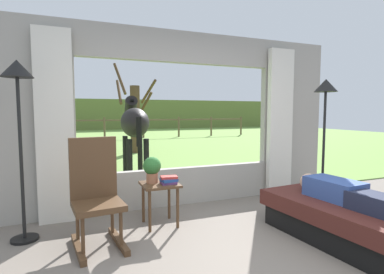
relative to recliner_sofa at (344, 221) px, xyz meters
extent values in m
cube|color=#9E998E|center=(-3.22, 1.89, 1.06)|extent=(1.15, 0.12, 2.55)
cube|color=#9E998E|center=(0.83, 1.89, 1.06)|extent=(1.15, 0.12, 2.55)
cube|color=#9E998E|center=(-1.19, 1.89, 0.06)|extent=(2.90, 0.12, 0.55)
cube|color=#9E998E|center=(-1.19, 1.89, 2.11)|extent=(2.90, 0.12, 0.45)
cube|color=silver|center=(-2.88, 1.75, 0.98)|extent=(0.44, 0.10, 2.40)
cube|color=silver|center=(0.50, 1.75, 0.98)|extent=(0.44, 0.10, 2.40)
cube|color=#759E47|center=(-1.19, 12.79, -0.21)|extent=(36.00, 21.68, 0.02)
cube|color=olive|center=(-1.19, 22.63, 0.98)|extent=(36.00, 2.00, 2.40)
cube|color=black|center=(0.00, 0.00, -0.10)|extent=(0.95, 1.63, 0.24)
cube|color=#471E19|center=(0.00, 0.00, 0.11)|extent=(1.04, 1.77, 0.18)
cube|color=#334C8C|center=(0.00, 0.15, 0.31)|extent=(0.39, 0.63, 0.22)
sphere|color=tan|center=(0.00, 0.54, 0.31)|extent=(0.20, 0.20, 0.20)
cube|color=#4C331E|center=(-2.46, 0.81, 0.22)|extent=(0.53, 0.53, 0.06)
cube|color=#4C331E|center=(-2.49, 1.02, 0.56)|extent=(0.48, 0.11, 0.68)
cube|color=#4C331E|center=(-2.66, 0.78, -0.19)|extent=(0.14, 0.68, 0.06)
cube|color=#4C331E|center=(-2.27, 0.83, -0.19)|extent=(0.14, 0.68, 0.06)
cylinder|color=#4C331E|center=(-2.62, 0.61, 0.02)|extent=(0.04, 0.04, 0.38)
cylinder|color=#4C331E|center=(-2.27, 0.65, 0.02)|extent=(0.04, 0.04, 0.38)
cylinder|color=#4C331E|center=(-2.66, 0.97, 0.02)|extent=(0.04, 0.04, 0.38)
cylinder|color=#4C331E|center=(-2.31, 1.01, 0.02)|extent=(0.04, 0.04, 0.38)
cube|color=#4C331E|center=(-1.71, 1.18, 0.29)|extent=(0.44, 0.44, 0.03)
cylinder|color=#4C331E|center=(-1.88, 1.01, 0.03)|extent=(0.04, 0.04, 0.49)
cylinder|color=#4C331E|center=(-1.54, 1.01, 0.03)|extent=(0.04, 0.04, 0.49)
cylinder|color=#4C331E|center=(-1.88, 1.35, 0.03)|extent=(0.04, 0.04, 0.49)
cylinder|color=#4C331E|center=(-1.54, 1.35, 0.03)|extent=(0.04, 0.04, 0.49)
cylinder|color=#9E6042|center=(-1.79, 1.24, 0.36)|extent=(0.14, 0.14, 0.12)
sphere|color=#2D6B2D|center=(-1.79, 1.24, 0.51)|extent=(0.22, 0.22, 0.22)
cube|color=#59336B|center=(-1.62, 1.11, 0.31)|extent=(0.19, 0.15, 0.03)
cube|color=#23478C|center=(-1.62, 1.11, 0.35)|extent=(0.21, 0.17, 0.04)
cube|color=#B22D28|center=(-1.62, 1.12, 0.38)|extent=(0.21, 0.15, 0.03)
cylinder|color=black|center=(-3.20, 1.29, -0.20)|extent=(0.28, 0.28, 0.03)
cylinder|color=black|center=(-3.20, 1.29, 0.65)|extent=(0.04, 0.04, 1.74)
cone|color=black|center=(-3.20, 1.29, 1.62)|extent=(0.32, 0.32, 0.18)
cylinder|color=black|center=(0.66, 0.96, -0.20)|extent=(0.28, 0.28, 0.03)
cylinder|color=black|center=(0.66, 0.96, 0.62)|extent=(0.04, 0.04, 1.67)
cone|color=black|center=(0.66, 0.96, 1.54)|extent=(0.32, 0.32, 0.18)
ellipsoid|color=black|center=(-1.50, 3.81, 0.95)|extent=(0.64, 1.27, 0.60)
cylinder|color=black|center=(-1.46, 4.49, 1.26)|extent=(0.30, 0.62, 0.53)
ellipsoid|color=black|center=(-1.44, 4.73, 1.41)|extent=(0.23, 0.49, 0.24)
cube|color=black|center=(-1.46, 4.41, 1.29)|extent=(0.11, 0.43, 0.32)
cylinder|color=black|center=(-1.54, 3.22, 0.80)|extent=(0.11, 0.11, 0.55)
cylinder|color=black|center=(-1.63, 4.24, 0.23)|extent=(0.11, 0.11, 0.85)
cylinder|color=black|center=(-1.31, 4.22, 0.23)|extent=(0.11, 0.11, 0.85)
cylinder|color=black|center=(-1.69, 3.41, 0.23)|extent=(0.11, 0.11, 0.85)
cylinder|color=black|center=(-1.37, 3.39, 0.23)|extent=(0.11, 0.11, 0.85)
cylinder|color=#4C3823|center=(-0.73, 7.74, 0.92)|extent=(0.32, 0.32, 2.24)
cylinder|color=#47331E|center=(-1.24, 7.77, 1.84)|extent=(0.16, 1.28, 0.88)
cylinder|color=#47331E|center=(-0.25, 7.82, 1.86)|extent=(0.29, 1.24, 0.76)
cylinder|color=#47331E|center=(-1.23, 7.65, 2.26)|extent=(0.28, 1.07, 1.11)
cylinder|color=#47331E|center=(-0.37, 7.94, 1.38)|extent=(0.48, 0.76, 0.95)
cylinder|color=brown|center=(-5.19, 13.42, 0.35)|extent=(0.10, 0.10, 1.10)
cylinder|color=brown|center=(-3.19, 13.42, 0.35)|extent=(0.10, 0.10, 1.10)
cylinder|color=brown|center=(-1.19, 13.42, 0.35)|extent=(0.10, 0.10, 1.10)
cylinder|color=brown|center=(0.81, 13.42, 0.35)|extent=(0.10, 0.10, 1.10)
cylinder|color=brown|center=(2.81, 13.42, 0.35)|extent=(0.10, 0.10, 1.10)
cylinder|color=brown|center=(4.81, 13.42, 0.35)|extent=(0.10, 0.10, 1.10)
cylinder|color=brown|center=(6.81, 13.42, 0.35)|extent=(0.10, 0.10, 1.10)
cube|color=brown|center=(-1.19, 13.42, 0.75)|extent=(16.00, 0.06, 0.08)
camera|label=1|loc=(-2.68, -2.29, 1.16)|focal=27.92mm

